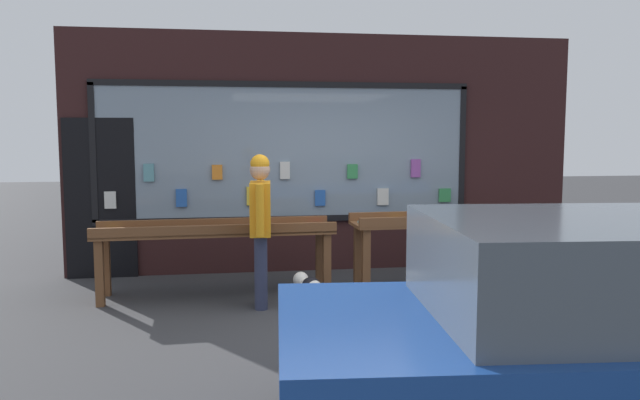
{
  "coord_description": "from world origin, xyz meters",
  "views": [
    {
      "loc": [
        -1.37,
        -6.16,
        1.88
      ],
      "look_at": [
        -0.3,
        0.91,
        1.13
      ],
      "focal_mm": 35.0,
      "sensor_mm": 36.0,
      "label": 1
    }
  ],
  "objects_px": {
    "person_browsing": "(260,219)",
    "parked_car": "(622,331)",
    "display_table_right": "(462,227)",
    "small_dog": "(309,286)",
    "display_table_left": "(216,236)"
  },
  "relations": [
    {
      "from": "person_browsing",
      "to": "parked_car",
      "type": "bearing_deg",
      "value": -147.04
    },
    {
      "from": "display_table_right",
      "to": "parked_car",
      "type": "bearing_deg",
      "value": -98.41
    },
    {
      "from": "small_dog",
      "to": "parked_car",
      "type": "distance_m",
      "value": 3.62
    },
    {
      "from": "display_table_left",
      "to": "person_browsing",
      "type": "xyz_separation_m",
      "value": [
        0.49,
        -0.58,
        0.27
      ]
    },
    {
      "from": "display_table_left",
      "to": "parked_car",
      "type": "relative_size",
      "value": 0.67
    },
    {
      "from": "small_dog",
      "to": "parked_car",
      "type": "relative_size",
      "value": 0.13
    },
    {
      "from": "person_browsing",
      "to": "display_table_right",
      "type": "bearing_deg",
      "value": -72.94
    },
    {
      "from": "display_table_right",
      "to": "small_dog",
      "type": "bearing_deg",
      "value": -159.94
    },
    {
      "from": "display_table_right",
      "to": "display_table_left",
      "type": "bearing_deg",
      "value": -179.94
    },
    {
      "from": "display_table_right",
      "to": "person_browsing",
      "type": "relative_size",
      "value": 1.65
    },
    {
      "from": "small_dog",
      "to": "parked_car",
      "type": "bearing_deg",
      "value": -179.38
    },
    {
      "from": "small_dog",
      "to": "parked_car",
      "type": "height_order",
      "value": "parked_car"
    },
    {
      "from": "display_table_right",
      "to": "person_browsing",
      "type": "xyz_separation_m",
      "value": [
        -2.51,
        -0.58,
        0.24
      ]
    },
    {
      "from": "display_table_left",
      "to": "person_browsing",
      "type": "height_order",
      "value": "person_browsing"
    },
    {
      "from": "display_table_left",
      "to": "display_table_right",
      "type": "xyz_separation_m",
      "value": [
        3.0,
        0.0,
        0.04
      ]
    }
  ]
}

